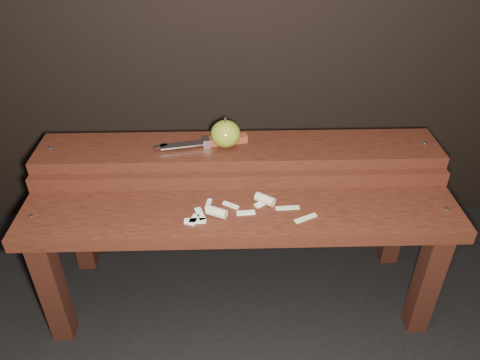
{
  "coord_description": "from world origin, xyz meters",
  "views": [
    {
      "loc": [
        -0.03,
        -1.04,
        1.2
      ],
      "look_at": [
        0.0,
        0.06,
        0.45
      ],
      "focal_mm": 35.0,
      "sensor_mm": 36.0,
      "label": 1
    }
  ],
  "objects_px": {
    "bench_rear_tier": "(239,170)",
    "apple": "(226,134)",
    "knife": "(216,141)",
    "bench_front_tier": "(241,234)"
  },
  "relations": [
    {
      "from": "bench_front_tier",
      "to": "bench_rear_tier",
      "type": "height_order",
      "value": "bench_rear_tier"
    },
    {
      "from": "bench_front_tier",
      "to": "bench_rear_tier",
      "type": "distance_m",
      "value": 0.23
    },
    {
      "from": "bench_front_tier",
      "to": "bench_rear_tier",
      "type": "bearing_deg",
      "value": 90.0
    },
    {
      "from": "apple",
      "to": "knife",
      "type": "height_order",
      "value": "apple"
    },
    {
      "from": "bench_front_tier",
      "to": "apple",
      "type": "distance_m",
      "value": 0.3
    },
    {
      "from": "bench_rear_tier",
      "to": "bench_front_tier",
      "type": "bearing_deg",
      "value": -90.0
    },
    {
      "from": "bench_rear_tier",
      "to": "knife",
      "type": "distance_m",
      "value": 0.12
    },
    {
      "from": "apple",
      "to": "bench_rear_tier",
      "type": "bearing_deg",
      "value": -6.25
    },
    {
      "from": "apple",
      "to": "knife",
      "type": "distance_m",
      "value": 0.04
    },
    {
      "from": "bench_rear_tier",
      "to": "apple",
      "type": "distance_m",
      "value": 0.13
    }
  ]
}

